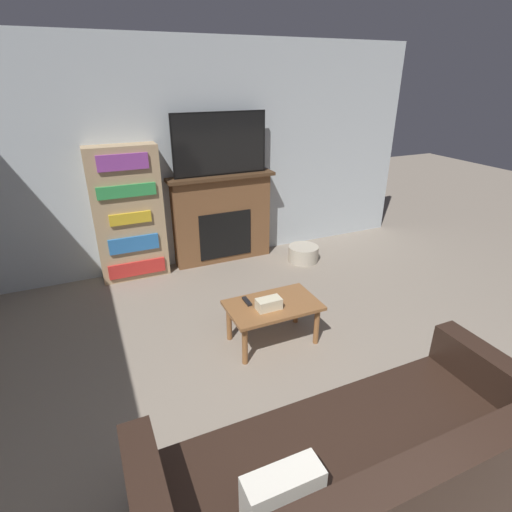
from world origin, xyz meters
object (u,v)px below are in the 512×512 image
object	(u,v)px
bookshelf	(129,215)
storage_basket	(303,253)
fireplace	(222,218)
coffee_table	(273,310)
couch	(362,487)
tv	(220,144)

from	to	relation	value
bookshelf	storage_basket	world-z (taller)	bookshelf
fireplace	coffee_table	xyz separation A→B (m)	(-0.20, -1.92, -0.24)
couch	coffee_table	world-z (taller)	couch
fireplace	tv	distance (m)	0.95
bookshelf	storage_basket	xyz separation A→B (m)	(2.12, -0.46, -0.69)
tv	couch	bearing A→B (deg)	-98.18
tv	coffee_table	size ratio (longest dim) A/B	1.42
storage_basket	fireplace	bearing A→B (deg)	153.21
tv	fireplace	bearing A→B (deg)	90.00
tv	storage_basket	distance (m)	1.78
tv	couch	world-z (taller)	tv
couch	bookshelf	bearing A→B (deg)	100.06
coffee_table	tv	bearing A→B (deg)	83.89
coffee_table	couch	bearing A→B (deg)	-100.45
couch	tv	bearing A→B (deg)	81.82
tv	storage_basket	size ratio (longest dim) A/B	2.95
fireplace	coffee_table	size ratio (longest dim) A/B	1.65
fireplace	coffee_table	bearing A→B (deg)	-96.05
coffee_table	storage_basket	bearing A→B (deg)	50.93
tv	bookshelf	bearing A→B (deg)	-179.84
couch	storage_basket	world-z (taller)	couch
tv	couch	distance (m)	3.84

